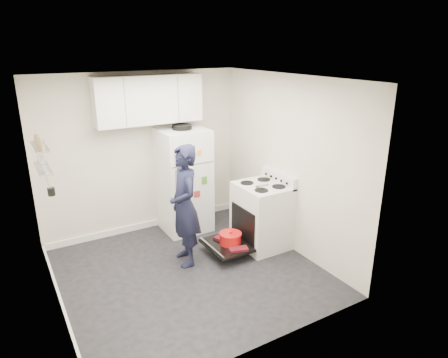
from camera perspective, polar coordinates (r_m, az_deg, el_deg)
room at (r=4.94m, az=-5.89°, el=-1.04°), size 3.21×3.21×2.51m
electric_range at (r=5.92m, az=5.30°, el=-5.29°), size 0.66×0.76×1.10m
open_oven_door at (r=5.76m, az=0.66°, el=-8.94°), size 0.55×0.70×0.24m
refrigerator at (r=6.34m, az=-5.76°, el=-0.15°), size 0.72×0.74×1.72m
upper_cabinets at (r=6.05m, az=-10.74°, el=11.10°), size 1.60×0.33×0.70m
wall_shelf_rack at (r=4.87m, az=-24.58°, el=2.80°), size 0.14×0.60×0.61m
person at (r=5.33m, az=-5.66°, el=-3.84°), size 0.48×0.66×1.66m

